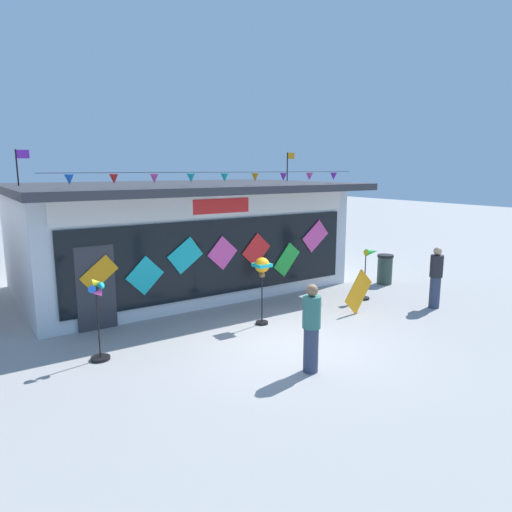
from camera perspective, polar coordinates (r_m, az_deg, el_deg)
ground_plane at (r=10.23m, az=4.30°, el=-10.80°), size 80.00×80.00×0.00m
kite_shop_building at (r=15.03m, az=-9.58°, el=2.62°), size 9.75×6.72×4.31m
wind_spinner_far_left at (r=9.62m, az=-18.82°, el=-6.81°), size 0.38×0.38×1.67m
wind_spinner_left at (r=11.12m, az=0.75°, el=-1.80°), size 0.37×0.37×1.66m
wind_spinner_center_left at (r=13.80m, az=13.76°, el=-0.91°), size 0.65×0.31×1.48m
person_near_camera at (r=13.46m, az=21.19°, el=-2.28°), size 0.46×0.46×1.68m
person_mid_plaza at (r=8.71m, az=6.80°, el=-8.74°), size 0.34×0.34×1.68m
trash_bin at (r=15.81m, az=15.53°, el=-1.56°), size 0.52×0.52×0.97m
display_kite_on_ground at (r=12.49m, az=12.46°, el=-4.28°), size 1.14×0.20×1.14m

